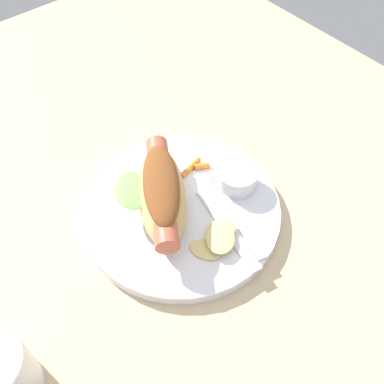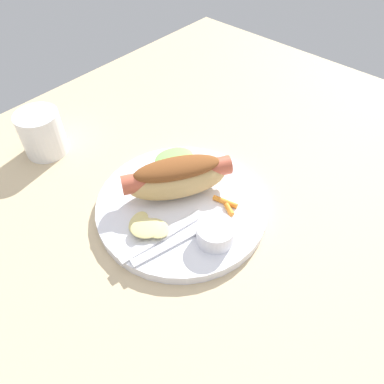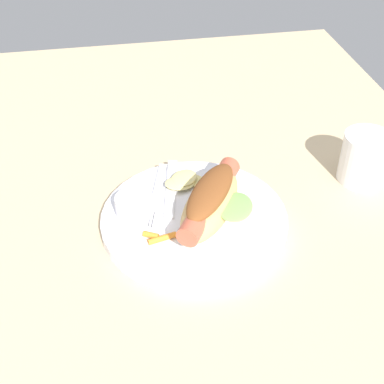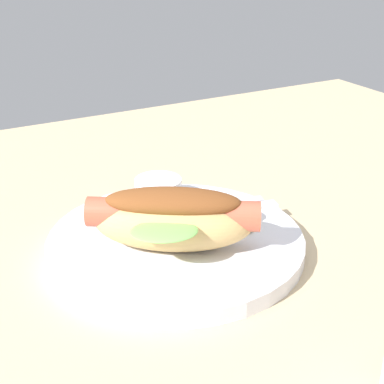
{
  "view_description": "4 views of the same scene",
  "coord_description": "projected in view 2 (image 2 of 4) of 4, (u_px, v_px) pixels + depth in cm",
  "views": [
    {
      "loc": [
        24.65,
        -22.42,
        48.23
      ],
      "look_at": [
        -2.25,
        -0.16,
        3.87
      ],
      "focal_mm": 42.57,
      "sensor_mm": 36.0,
      "label": 1
    },
    {
      "loc": [
        23.17,
        23.37,
        42.46
      ],
      "look_at": [
        -3.71,
        -0.47,
        3.86
      ],
      "focal_mm": 34.38,
      "sensor_mm": 36.0,
      "label": 2
    },
    {
      "loc": [
        -56.88,
        8.69,
        49.64
      ],
      "look_at": [
        -2.96,
        -1.27,
        5.91
      ],
      "focal_mm": 50.32,
      "sensor_mm": 36.0,
      "label": 3
    },
    {
      "loc": [
        -25.64,
        -46.71,
        29.63
      ],
      "look_at": [
        -0.82,
        -1.51,
        5.93
      ],
      "focal_mm": 54.57,
      "sensor_mm": 36.0,
      "label": 4
    }
  ],
  "objects": [
    {
      "name": "ground_plane",
      "position": [
        178.0,
        229.0,
        0.54
      ],
      "size": [
        120.0,
        90.0,
        1.8
      ],
      "primitive_type": "cube",
      "color": "tan"
    },
    {
      "name": "sauce_ramekin",
      "position": [
        215.0,
        233.0,
        0.49
      ],
      "size": [
        5.15,
        5.15,
        2.74
      ],
      "primitive_type": "cylinder",
      "color": "white",
      "rests_on": "plate"
    },
    {
      "name": "drinking_cup",
      "position": [
        42.0,
        133.0,
        0.62
      ],
      "size": [
        7.21,
        7.21,
        7.64
      ],
      "primitive_type": "cylinder",
      "color": "white",
      "rests_on": "ground_plane"
    },
    {
      "name": "fork",
      "position": [
        177.0,
        240.0,
        0.49
      ],
      "size": [
        14.07,
        4.92,
        0.4
      ],
      "rotation": [
        0.0,
        0.0,
        2.87
      ],
      "color": "silver",
      "rests_on": "plate"
    },
    {
      "name": "plate",
      "position": [
        182.0,
        206.0,
        0.55
      ],
      "size": [
        25.41,
        25.41,
        1.6
      ],
      "primitive_type": "cylinder",
      "color": "white",
      "rests_on": "ground_plane"
    },
    {
      "name": "carrot_garnish",
      "position": [
        227.0,
        205.0,
        0.54
      ],
      "size": [
        2.48,
        4.39,
        0.79
      ],
      "color": "orange",
      "rests_on": "plate"
    },
    {
      "name": "chips_pile",
      "position": [
        147.0,
        227.0,
        0.5
      ],
      "size": [
        5.59,
        7.05,
        1.34
      ],
      "color": "#D8CA7E",
      "rests_on": "plate"
    },
    {
      "name": "hot_dog",
      "position": [
        177.0,
        176.0,
        0.54
      ],
      "size": [
        15.72,
        12.94,
        6.04
      ],
      "rotation": [
        0.0,
        0.0,
        2.57
      ],
      "color": "tan",
      "rests_on": "plate"
    },
    {
      "name": "knife",
      "position": [
        162.0,
        236.0,
        0.5
      ],
      "size": [
        13.34,
        3.92,
        0.36
      ],
      "primitive_type": "cube",
      "rotation": [
        0.0,
        0.0,
        2.95
      ],
      "color": "silver",
      "rests_on": "plate"
    }
  ]
}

